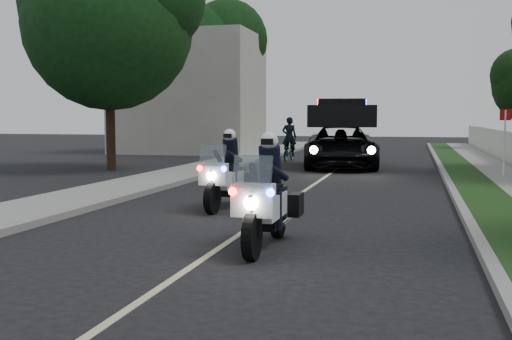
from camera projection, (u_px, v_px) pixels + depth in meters
The scene contains 15 objects.
ground at pixel (211, 254), 9.64m from camera, with size 120.00×120.00×0.00m, color black.
curb_right at pixel (451, 187), 18.28m from camera, with size 0.20×60.00×0.15m, color gray.
grass_verge at pixel (476, 187), 18.11m from camera, with size 1.20×60.00×0.16m, color #193814.
curb_left at pixel (188, 180), 20.30m from camera, with size 0.20×60.00×0.15m, color gray.
sidewalk_left at pixel (157, 179), 20.57m from camera, with size 2.00×60.00×0.16m, color gray.
building_far at pixel (189, 94), 36.91m from camera, with size 8.00×6.00×7.00m, color #A8A396.
lane_marking at pixel (313, 185), 19.30m from camera, with size 0.12×50.00×0.01m, color #BFB78C.
police_moto_left at pixel (227, 208), 14.50m from camera, with size 0.76×2.18×1.86m, color silver, non-canonical shape.
police_moto_right at pixel (267, 247), 10.14m from camera, with size 0.78×2.23×1.89m, color silver, non-canonical shape.
police_suv at pixel (341, 168), 26.15m from camera, with size 2.92×6.30×3.06m, color black.
bicycle at pixel (289, 161), 30.23m from camera, with size 0.56×1.60×0.84m, color black.
cyclist at pixel (289, 161), 30.23m from camera, with size 0.69×0.46×1.93m, color black.
sign_post at pixel (503, 180), 21.08m from camera, with size 0.39×0.39×2.47m, color #9D0B10, non-canonical shape.
tree_left_near at pixel (111, 170), 24.83m from camera, with size 6.63×6.63×11.04m, color #133A14, non-canonical shape.
tree_left_far at pixel (206, 151), 38.76m from camera, with size 6.64×6.64×11.06m, color black, non-canonical shape.
Camera 1 is at (3.03, -9.03, 2.12)m, focal length 43.60 mm.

